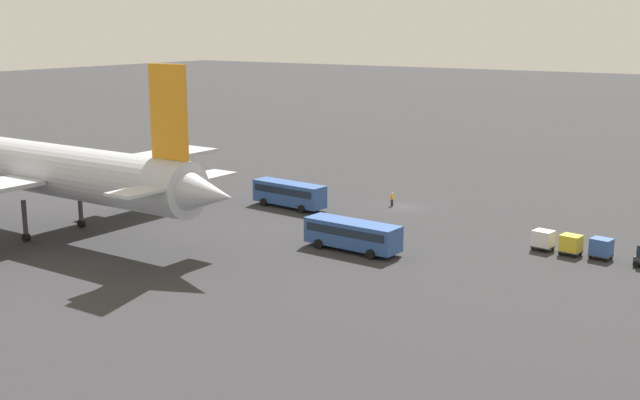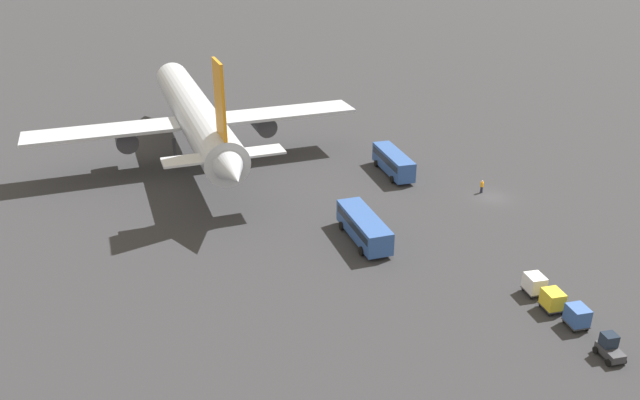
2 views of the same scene
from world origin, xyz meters
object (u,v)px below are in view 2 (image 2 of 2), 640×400
at_px(airplane, 195,114).
at_px(cargo_cart_white, 535,283).
at_px(cargo_cart_yellow, 553,300).
at_px(cargo_cart_blue, 577,316).
at_px(shuttle_bus_near, 393,161).
at_px(baggage_tug, 610,348).
at_px(worker_person, 482,187).
at_px(shuttle_bus_far, 364,226).

bearing_deg(airplane, cargo_cart_white, -153.23).
height_order(cargo_cart_yellow, cargo_cart_white, same).
bearing_deg(cargo_cart_yellow, cargo_cart_blue, -173.39).
height_order(shuttle_bus_near, baggage_tug, shuttle_bus_near).
bearing_deg(cargo_cart_blue, shuttle_bus_near, -2.13).
distance_m(worker_person, cargo_cart_yellow, 27.02).
height_order(shuttle_bus_near, cargo_cart_blue, shuttle_bus_near).
height_order(baggage_tug, worker_person, baggage_tug).
xyz_separation_m(baggage_tug, cargo_cart_white, (10.02, -0.36, 0.25)).
relative_size(shuttle_bus_near, baggage_tug, 3.99).
bearing_deg(shuttle_bus_far, cargo_cart_white, -143.14).
height_order(shuttle_bus_near, worker_person, shuttle_bus_near).
relative_size(worker_person, cargo_cart_yellow, 0.79).
relative_size(shuttle_bus_far, cargo_cart_yellow, 4.67).
xyz_separation_m(shuttle_bus_far, cargo_cart_blue, (-21.67, -10.81, -0.62)).
distance_m(baggage_tug, worker_person, 33.84).
bearing_deg(airplane, shuttle_bus_far, -157.76).
xyz_separation_m(airplane, shuttle_bus_far, (-31.90, -12.41, -5.26)).
relative_size(worker_person, cargo_cart_white, 0.79).
height_order(airplane, worker_person, airplane).
distance_m(cargo_cart_blue, cargo_cart_yellow, 2.87).
height_order(baggage_tug, cargo_cart_blue, baggage_tug).
distance_m(shuttle_bus_near, shuttle_bus_far, 20.64).
distance_m(baggage_tug, cargo_cart_white, 10.02).
bearing_deg(cargo_cart_yellow, shuttle_bus_far, 29.10).
height_order(shuttle_bus_far, worker_person, shuttle_bus_far).
bearing_deg(airplane, cargo_cart_yellow, -154.74).
distance_m(airplane, cargo_cart_blue, 58.68).
distance_m(worker_person, cargo_cart_white, 24.28).
bearing_deg(cargo_cart_yellow, cargo_cart_white, -4.90).
bearing_deg(shuttle_bus_far, cargo_cart_yellow, -147.90).
bearing_deg(cargo_cart_blue, shuttle_bus_far, 26.50).
bearing_deg(shuttle_bus_far, cargo_cart_blue, -150.50).
xyz_separation_m(airplane, cargo_cart_blue, (-53.57, -23.22, -5.88)).
distance_m(shuttle_bus_near, worker_person, 12.94).
distance_m(airplane, shuttle_bus_near, 29.46).
bearing_deg(baggage_tug, shuttle_bus_far, 30.10).
height_order(airplane, cargo_cart_white, airplane).
bearing_deg(cargo_cart_white, airplane, 25.79).
distance_m(worker_person, cargo_cart_blue, 29.59).
relative_size(cargo_cart_blue, cargo_cart_white, 1.00).
relative_size(shuttle_bus_near, worker_person, 5.88).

